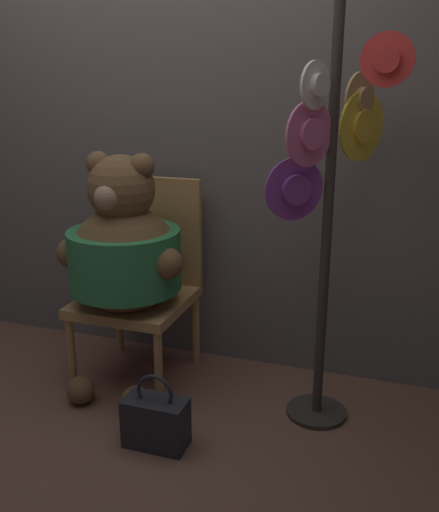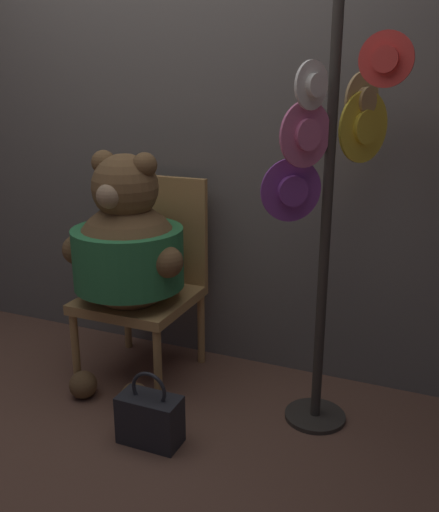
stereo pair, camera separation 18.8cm
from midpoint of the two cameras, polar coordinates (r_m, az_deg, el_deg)
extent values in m
plane|color=brown|center=(2.89, -11.23, -14.47)|extent=(14.00, 14.00, 0.00)
cube|color=#66605B|center=(3.09, -6.14, 10.89)|extent=(8.00, 0.10, 2.33)
cylinder|color=#B2844C|center=(2.97, -16.38, -9.57)|extent=(0.04, 0.04, 0.40)
cylinder|color=#B2844C|center=(2.74, -8.10, -11.32)|extent=(0.04, 0.04, 0.40)
cylinder|color=#B2844C|center=(3.33, -11.64, -6.13)|extent=(0.04, 0.04, 0.40)
cylinder|color=#B2844C|center=(3.14, -4.11, -7.34)|extent=(0.04, 0.04, 0.40)
cube|color=#B2844C|center=(2.94, -10.28, -4.52)|extent=(0.53, 0.55, 0.05)
cube|color=#B2844C|center=(3.06, -8.31, 2.55)|extent=(0.53, 0.04, 0.57)
sphere|color=brown|center=(2.79, -11.35, -0.35)|extent=(0.53, 0.53, 0.53)
cylinder|color=#2D7F47|center=(2.79, -11.35, -0.35)|extent=(0.54, 0.54, 0.29)
sphere|color=brown|center=(2.71, -11.78, 6.59)|extent=(0.32, 0.32, 0.32)
sphere|color=brown|center=(2.75, -13.95, 8.95)|extent=(0.12, 0.12, 0.12)
sphere|color=brown|center=(2.64, -9.82, 8.86)|extent=(0.12, 0.12, 0.12)
sphere|color=#997A5B|center=(2.60, -13.25, 5.69)|extent=(0.12, 0.12, 0.12)
sphere|color=brown|center=(2.86, -16.40, 0.27)|extent=(0.15, 0.15, 0.15)
sphere|color=brown|center=(2.62, -7.32, -0.75)|extent=(0.15, 0.15, 0.15)
sphere|color=brown|center=(2.93, -15.53, -12.82)|extent=(0.14, 0.14, 0.14)
sphere|color=brown|center=(2.79, -10.40, -14.05)|extent=(0.14, 0.14, 0.14)
cylinder|color=#332D28|center=(2.80, 7.70, -15.20)|extent=(0.28, 0.28, 0.02)
cylinder|color=#332D28|center=(2.44, 8.54, 2.80)|extent=(0.04, 0.04, 1.81)
cylinder|color=#D16693|center=(2.27, 6.58, 12.04)|extent=(0.15, 0.22, 0.26)
cylinder|color=#D16693|center=(2.27, 6.58, 12.04)|extent=(0.11, 0.13, 0.12)
cylinder|color=#7A388E|center=(2.33, 5.18, 6.67)|extent=(0.21, 0.17, 0.26)
cylinder|color=#7A388E|center=(2.33, 5.18, 6.67)|extent=(0.14, 0.13, 0.12)
cylinder|color=yellow|center=(2.52, 11.92, 12.58)|extent=(0.16, 0.26, 0.30)
cylinder|color=yellow|center=(2.52, 11.92, 12.58)|extent=(0.11, 0.15, 0.14)
cylinder|color=tan|center=(2.53, 11.72, 14.99)|extent=(0.11, 0.22, 0.23)
cylinder|color=tan|center=(2.53, 11.72, 14.99)|extent=(0.11, 0.13, 0.11)
cylinder|color=red|center=(2.33, 14.11, 18.52)|extent=(0.20, 0.03, 0.20)
cylinder|color=red|center=(2.33, 14.11, 18.52)|extent=(0.10, 0.07, 0.10)
cylinder|color=silver|center=(2.25, 7.13, 16.60)|extent=(0.09, 0.17, 0.18)
cylinder|color=silver|center=(2.25, 7.13, 16.60)|extent=(0.09, 0.10, 0.09)
cube|color=#232328|center=(2.55, -8.58, -16.19)|extent=(0.27, 0.14, 0.22)
torus|color=#232328|center=(2.47, -8.73, -13.37)|extent=(0.16, 0.02, 0.16)
camera|label=1|loc=(0.09, -92.08, -0.65)|focal=40.00mm
camera|label=2|loc=(0.09, 87.92, 0.65)|focal=40.00mm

